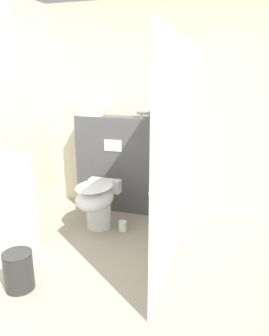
{
  "coord_description": "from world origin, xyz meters",
  "views": [
    {
      "loc": [
        1.02,
        -1.77,
        1.69
      ],
      "look_at": [
        0.08,
        1.25,
        0.77
      ],
      "focal_mm": 35.0,
      "sensor_mm": 36.0,
      "label": 1
    }
  ],
  "objects_px": {
    "waste_bin": "(19,271)",
    "hair_drier": "(145,111)",
    "sink_vanity": "(0,207)",
    "toilet": "(97,201)"
  },
  "relations": [
    {
      "from": "hair_drier",
      "to": "waste_bin",
      "type": "height_order",
      "value": "hair_drier"
    },
    {
      "from": "sink_vanity",
      "to": "hair_drier",
      "type": "height_order",
      "value": "hair_drier"
    },
    {
      "from": "sink_vanity",
      "to": "waste_bin",
      "type": "height_order",
      "value": "sink_vanity"
    },
    {
      "from": "toilet",
      "to": "waste_bin",
      "type": "height_order",
      "value": "toilet"
    },
    {
      "from": "hair_drier",
      "to": "waste_bin",
      "type": "xyz_separation_m",
      "value": [
        -0.55,
        -1.8,
        -1.1
      ]
    },
    {
      "from": "sink_vanity",
      "to": "hair_drier",
      "type": "distance_m",
      "value": 1.89
    },
    {
      "from": "toilet",
      "to": "waste_bin",
      "type": "relative_size",
      "value": 1.92
    },
    {
      "from": "sink_vanity",
      "to": "waste_bin",
      "type": "bearing_deg",
      "value": -41.26
    },
    {
      "from": "waste_bin",
      "to": "hair_drier",
      "type": "bearing_deg",
      "value": 73.14
    },
    {
      "from": "waste_bin",
      "to": "toilet",
      "type": "bearing_deg",
      "value": 81.39
    }
  ]
}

